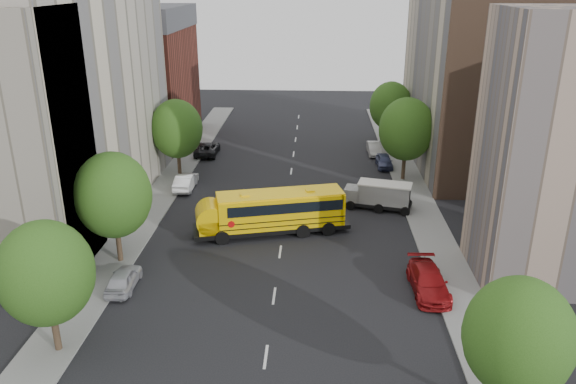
# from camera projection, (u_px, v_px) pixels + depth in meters

# --- Properties ---
(ground) EXTENTS (120.00, 120.00, 0.00)m
(ground) POSITION_uv_depth(u_px,v_px,m) (282.00, 240.00, 42.29)
(ground) COLOR black
(ground) RESTS_ON ground
(sidewalk_left) EXTENTS (3.00, 80.00, 0.12)m
(sidewalk_left) POSITION_uv_depth(u_px,v_px,m) (150.00, 210.00, 47.46)
(sidewalk_left) COLOR slate
(sidewalk_left) RESTS_ON ground
(sidewalk_right) EXTENTS (3.00, 80.00, 0.12)m
(sidewalk_right) POSITION_uv_depth(u_px,v_px,m) (424.00, 216.00, 46.40)
(sidewalk_right) COLOR slate
(sidewalk_right) RESTS_ON ground
(lane_markings) EXTENTS (0.15, 64.00, 0.01)m
(lane_markings) POSITION_uv_depth(u_px,v_px,m) (288.00, 192.00, 51.61)
(lane_markings) COLOR silver
(lane_markings) RESTS_ON ground
(building_left_cream) EXTENTS (10.00, 26.00, 20.00)m
(building_left_cream) POSITION_uv_depth(u_px,v_px,m) (63.00, 90.00, 45.14)
(building_left_cream) COLOR beige
(building_left_cream) RESTS_ON ground
(building_left_redbrick) EXTENTS (10.00, 15.00, 13.00)m
(building_left_redbrick) POSITION_uv_depth(u_px,v_px,m) (145.00, 85.00, 66.91)
(building_left_redbrick) COLOR maroon
(building_left_redbrick) RESTS_ON ground
(building_right_near) EXTENTS (10.00, 7.00, 17.00)m
(building_right_near) POSITION_uv_depth(u_px,v_px,m) (571.00, 153.00, 34.22)
(building_right_near) COLOR tan
(building_right_near) RESTS_ON ground
(building_right_far) EXTENTS (10.00, 22.00, 18.00)m
(building_right_far) POSITION_uv_depth(u_px,v_px,m) (470.00, 78.00, 56.89)
(building_right_far) COLOR #BBAC91
(building_right_far) RESTS_ON ground
(building_right_sidewall) EXTENTS (10.10, 0.30, 18.00)m
(building_right_sidewall) POSITION_uv_depth(u_px,v_px,m) (504.00, 100.00, 46.63)
(building_right_sidewall) COLOR brown
(building_right_sidewall) RESTS_ON ground
(street_tree_0) EXTENTS (4.80, 4.80, 7.41)m
(street_tree_0) POSITION_uv_depth(u_px,v_px,m) (46.00, 273.00, 28.08)
(street_tree_0) COLOR #38281C
(street_tree_0) RESTS_ON ground
(street_tree_1) EXTENTS (5.12, 5.12, 7.90)m
(street_tree_1) POSITION_uv_depth(u_px,v_px,m) (113.00, 195.00, 37.29)
(street_tree_1) COLOR #38281C
(street_tree_1) RESTS_ON ground
(street_tree_2) EXTENTS (4.99, 4.99, 7.71)m
(street_tree_2) POSITION_uv_depth(u_px,v_px,m) (177.00, 129.00, 54.13)
(street_tree_2) COLOR #38281C
(street_tree_2) RESTS_ON ground
(street_tree_3) EXTENTS (4.61, 4.61, 7.11)m
(street_tree_3) POSITION_uv_depth(u_px,v_px,m) (519.00, 337.00, 23.40)
(street_tree_3) COLOR #38281C
(street_tree_3) RESTS_ON ground
(street_tree_4) EXTENTS (5.25, 5.25, 8.10)m
(street_tree_4) POSITION_uv_depth(u_px,v_px,m) (406.00, 129.00, 53.02)
(street_tree_4) COLOR #38281C
(street_tree_4) RESTS_ON ground
(street_tree_5) EXTENTS (4.86, 4.86, 7.51)m
(street_tree_5) POSITION_uv_depth(u_px,v_px,m) (391.00, 106.00, 64.35)
(street_tree_5) COLOR #38281C
(street_tree_5) RESTS_ON ground
(school_bus) EXTENTS (12.23, 5.52, 3.37)m
(school_bus) POSITION_uv_depth(u_px,v_px,m) (270.00, 211.00, 42.73)
(school_bus) COLOR black
(school_bus) RESTS_ON ground
(safari_truck) EXTENTS (5.80, 3.21, 2.35)m
(safari_truck) POSITION_uv_depth(u_px,v_px,m) (379.00, 195.00, 47.55)
(safari_truck) COLOR black
(safari_truck) RESTS_ON ground
(parked_car_0) EXTENTS (1.66, 3.97, 1.34)m
(parked_car_0) POSITION_uv_depth(u_px,v_px,m) (123.00, 279.00, 35.46)
(parked_car_0) COLOR #B3B2BA
(parked_car_0) RESTS_ON ground
(parked_car_1) EXTENTS (1.57, 4.46, 1.47)m
(parked_car_1) POSITION_uv_depth(u_px,v_px,m) (186.00, 181.00, 52.23)
(parked_car_1) COLOR white
(parked_car_1) RESTS_ON ground
(parked_car_2) EXTENTS (2.41, 5.11, 1.41)m
(parked_car_2) POSITION_uv_depth(u_px,v_px,m) (207.00, 148.00, 62.40)
(parked_car_2) COLOR black
(parked_car_2) RESTS_ON ground
(parked_car_3) EXTENTS (2.29, 5.24, 1.50)m
(parked_car_3) POSITION_uv_depth(u_px,v_px,m) (428.00, 281.00, 35.00)
(parked_car_3) COLOR maroon
(parked_car_3) RESTS_ON ground
(parked_car_4) EXTENTS (1.60, 3.88, 1.32)m
(parked_car_4) POSITION_uv_depth(u_px,v_px,m) (384.00, 161.00, 58.26)
(parked_car_4) COLOR #383E62
(parked_car_4) RESTS_ON ground
(parked_car_5) EXTENTS (1.53, 4.12, 1.35)m
(parked_car_5) POSITION_uv_depth(u_px,v_px,m) (374.00, 148.00, 62.51)
(parked_car_5) COLOR #989793
(parked_car_5) RESTS_ON ground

